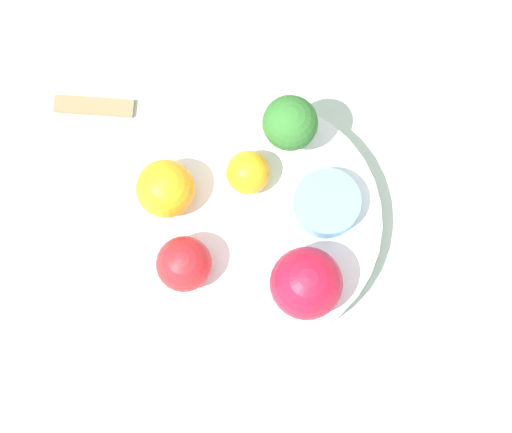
{
  "coord_description": "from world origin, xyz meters",
  "views": [
    {
      "loc": [
        -0.16,
        -0.01,
        0.76
      ],
      "look_at": [
        0.0,
        0.0,
        0.06
      ],
      "focal_mm": 60.0,
      "sensor_mm": 36.0,
      "label": 1
    }
  ],
  "objects_px": {
    "broccoli": "(290,124)",
    "small_cup": "(326,204)",
    "spoon": "(94,106)",
    "orange_back": "(248,173)",
    "orange_front": "(165,189)",
    "apple_green": "(184,264)",
    "bowl": "(256,223)",
    "apple_red": "(306,283)"
  },
  "relations": [
    {
      "from": "apple_red",
      "to": "apple_green",
      "type": "bearing_deg",
      "value": 84.39
    },
    {
      "from": "apple_green",
      "to": "small_cup",
      "type": "bearing_deg",
      "value": -61.6
    },
    {
      "from": "orange_front",
      "to": "small_cup",
      "type": "height_order",
      "value": "orange_front"
    },
    {
      "from": "apple_green",
      "to": "orange_back",
      "type": "bearing_deg",
      "value": -29.58
    },
    {
      "from": "bowl",
      "to": "orange_front",
      "type": "height_order",
      "value": "orange_front"
    },
    {
      "from": "small_cup",
      "to": "apple_red",
      "type": "bearing_deg",
      "value": 168.9
    },
    {
      "from": "apple_red",
      "to": "small_cup",
      "type": "bearing_deg",
      "value": -11.1
    },
    {
      "from": "bowl",
      "to": "orange_back",
      "type": "bearing_deg",
      "value": 14.45
    },
    {
      "from": "apple_red",
      "to": "orange_front",
      "type": "distance_m",
      "value": 0.14
    },
    {
      "from": "apple_red",
      "to": "apple_green",
      "type": "xyz_separation_m",
      "value": [
        0.01,
        0.1,
        -0.01
      ]
    },
    {
      "from": "bowl",
      "to": "spoon",
      "type": "relative_size",
      "value": 2.97
    },
    {
      "from": "spoon",
      "to": "bowl",
      "type": "bearing_deg",
      "value": -122.97
    },
    {
      "from": "bowl",
      "to": "spoon",
      "type": "height_order",
      "value": "bowl"
    },
    {
      "from": "orange_front",
      "to": "spoon",
      "type": "xyz_separation_m",
      "value": [
        0.09,
        0.08,
        -0.05
      ]
    },
    {
      "from": "bowl",
      "to": "small_cup",
      "type": "bearing_deg",
      "value": -75.6
    },
    {
      "from": "broccoli",
      "to": "small_cup",
      "type": "bearing_deg",
      "value": -148.9
    },
    {
      "from": "apple_red",
      "to": "orange_front",
      "type": "xyz_separation_m",
      "value": [
        0.07,
        0.12,
        -0.01
      ]
    },
    {
      "from": "broccoli",
      "to": "spoon",
      "type": "distance_m",
      "value": 0.19
    },
    {
      "from": "small_cup",
      "to": "spoon",
      "type": "distance_m",
      "value": 0.23
    },
    {
      "from": "bowl",
      "to": "apple_green",
      "type": "distance_m",
      "value": 0.08
    },
    {
      "from": "broccoli",
      "to": "orange_back",
      "type": "xyz_separation_m",
      "value": [
        -0.04,
        0.03,
        -0.02
      ]
    },
    {
      "from": "broccoli",
      "to": "apple_green",
      "type": "distance_m",
      "value": 0.15
    },
    {
      "from": "orange_front",
      "to": "orange_back",
      "type": "height_order",
      "value": "orange_front"
    },
    {
      "from": "apple_red",
      "to": "orange_back",
      "type": "height_order",
      "value": "apple_red"
    },
    {
      "from": "apple_red",
      "to": "spoon",
      "type": "bearing_deg",
      "value": 51.79
    },
    {
      "from": "apple_green",
      "to": "spoon",
      "type": "xyz_separation_m",
      "value": [
        0.15,
        0.1,
        -0.05
      ]
    },
    {
      "from": "orange_front",
      "to": "orange_back",
      "type": "distance_m",
      "value": 0.07
    },
    {
      "from": "orange_back",
      "to": "small_cup",
      "type": "distance_m",
      "value": 0.07
    },
    {
      "from": "broccoli",
      "to": "orange_front",
      "type": "bearing_deg",
      "value": 120.66
    },
    {
      "from": "broccoli",
      "to": "small_cup",
      "type": "xyz_separation_m",
      "value": [
        -0.06,
        -0.04,
        -0.03
      ]
    },
    {
      "from": "broccoli",
      "to": "orange_front",
      "type": "xyz_separation_m",
      "value": [
        -0.06,
        0.1,
        -0.01
      ]
    },
    {
      "from": "small_cup",
      "to": "broccoli",
      "type": "bearing_deg",
      "value": 31.1
    },
    {
      "from": "spoon",
      "to": "apple_green",
      "type": "bearing_deg",
      "value": -145.97
    },
    {
      "from": "bowl",
      "to": "broccoli",
      "type": "xyz_separation_m",
      "value": [
        0.07,
        -0.02,
        0.05
      ]
    },
    {
      "from": "orange_back",
      "to": "spoon",
      "type": "bearing_deg",
      "value": 65.9
    },
    {
      "from": "bowl",
      "to": "small_cup",
      "type": "height_order",
      "value": "small_cup"
    },
    {
      "from": "spoon",
      "to": "orange_back",
      "type": "bearing_deg",
      "value": -114.1
    },
    {
      "from": "orange_front",
      "to": "orange_back",
      "type": "relative_size",
      "value": 1.32
    },
    {
      "from": "broccoli",
      "to": "apple_red",
      "type": "distance_m",
      "value": 0.13
    },
    {
      "from": "apple_red",
      "to": "apple_green",
      "type": "height_order",
      "value": "apple_red"
    },
    {
      "from": "broccoli",
      "to": "orange_front",
      "type": "relative_size",
      "value": 1.3
    },
    {
      "from": "small_cup",
      "to": "apple_green",
      "type": "bearing_deg",
      "value": 118.4
    }
  ]
}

